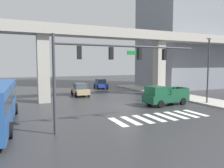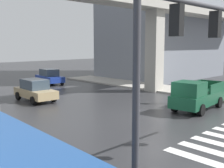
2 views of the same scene
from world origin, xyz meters
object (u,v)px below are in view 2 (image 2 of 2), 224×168
at_px(sedan_tan, 35,90).
at_px(sedan_blue, 50,77).
at_px(pickup_truck, 196,96).
at_px(fire_hydrant, 198,93).
at_px(traffic_signal_mast, 212,37).

height_order(sedan_tan, sedan_blue, same).
distance_m(pickup_truck, sedan_blue, 18.23).
xyz_separation_m(sedan_blue, fire_hydrant, (4.62, -15.99, -0.42)).
height_order(sedan_blue, fire_hydrant, sedan_blue).
bearing_deg(traffic_signal_mast, fire_hydrant, 29.93).
xyz_separation_m(sedan_tan, sedan_blue, (5.98, 7.60, 0.00)).
distance_m(sedan_blue, traffic_signal_mast, 25.13).
distance_m(sedan_blue, fire_hydrant, 16.65).
relative_size(sedan_blue, fire_hydrant, 5.29).
height_order(pickup_truck, sedan_blue, pickup_truck).
relative_size(traffic_signal_mast, fire_hydrant, 12.81).
xyz_separation_m(pickup_truck, fire_hydrant, (4.34, 2.24, -0.56)).
relative_size(pickup_truck, sedan_tan, 1.21).
xyz_separation_m(pickup_truck, sedan_tan, (-6.26, 10.63, -0.14)).
bearing_deg(pickup_truck, traffic_signal_mast, -148.78).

